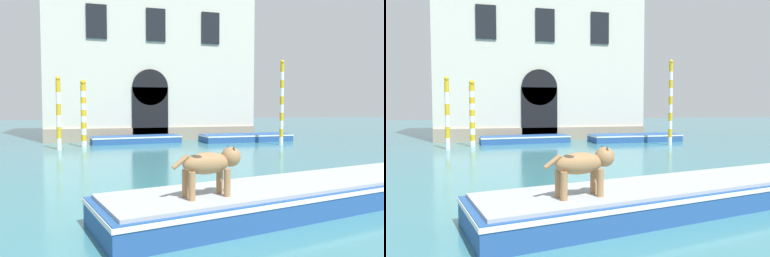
{
  "view_description": "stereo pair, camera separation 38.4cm",
  "coord_description": "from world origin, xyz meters",
  "views": [
    {
      "loc": [
        -5.15,
        -1.12,
        2.13
      ],
      "look_at": [
        -0.93,
        13.65,
        1.2
      ],
      "focal_mm": 35.0,
      "sensor_mm": 36.0,
      "label": 1
    },
    {
      "loc": [
        -4.78,
        -1.22,
        2.13
      ],
      "look_at": [
        -0.93,
        13.65,
        1.2
      ],
      "focal_mm": 35.0,
      "sensor_mm": 36.0,
      "label": 2
    }
  ],
  "objects": [
    {
      "name": "dog_on_deck",
      "position": [
        -3.06,
        4.97,
        1.12
      ],
      "size": [
        1.31,
        0.52,
        0.87
      ],
      "rotation": [
        0.0,
        0.0,
        0.16
      ],
      "color": "#997047",
      "rests_on": "boat_foreground"
    },
    {
      "name": "boat_foreground",
      "position": [
        -0.92,
        5.67,
        0.3
      ],
      "size": [
        8.62,
        3.58,
        0.55
      ],
      "rotation": [
        0.0,
        0.0,
        0.2
      ],
      "color": "#234C8C",
      "rests_on": "ground_plane"
    },
    {
      "name": "mooring_pole_1",
      "position": [
        -6.39,
        18.01,
        1.8
      ],
      "size": [
        0.23,
        0.23,
        3.56
      ],
      "color": "white",
      "rests_on": "ground_plane"
    },
    {
      "name": "mooring_pole_0",
      "position": [
        5.15,
        17.14,
        2.32
      ],
      "size": [
        0.22,
        0.22,
        4.61
      ],
      "color": "white",
      "rests_on": "ground_plane"
    },
    {
      "name": "boat_moored_near_palazzo",
      "position": [
        -2.35,
        20.41,
        0.22
      ],
      "size": [
        5.19,
        1.99,
        0.42
      ],
      "rotation": [
        0.0,
        0.0,
        0.08
      ],
      "color": "#234C8C",
      "rests_on": "ground_plane"
    },
    {
      "name": "mooring_pole_2",
      "position": [
        -5.24,
        18.95,
        1.76
      ],
      "size": [
        0.29,
        0.29,
        3.48
      ],
      "color": "white",
      "rests_on": "ground_plane"
    },
    {
      "name": "boat_moored_far",
      "position": [
        4.18,
        19.7,
        0.23
      ],
      "size": [
        5.47,
        1.97,
        0.43
      ],
      "rotation": [
        0.0,
        0.0,
        0.01
      ],
      "color": "#234C8C",
      "rests_on": "ground_plane"
    },
    {
      "name": "palazzo_left",
      "position": [
        -0.94,
        24.62,
        8.37
      ],
      "size": [
        13.11,
        6.13,
        16.78
      ],
      "color": "beige",
      "rests_on": "ground_plane"
    }
  ]
}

